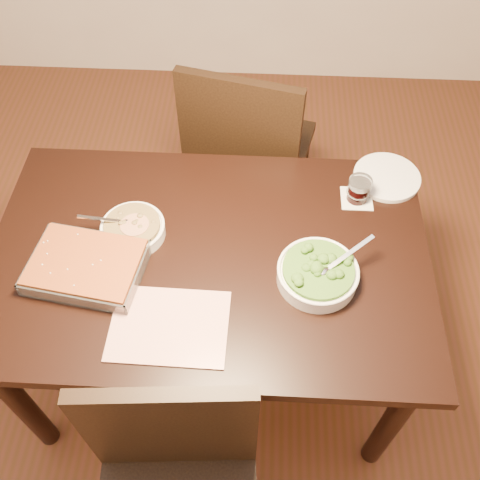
{
  "coord_description": "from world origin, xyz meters",
  "views": [
    {
      "loc": [
        0.15,
        -0.98,
        2.12
      ],
      "look_at": [
        0.1,
        0.02,
        0.8
      ],
      "focal_mm": 40.0,
      "sensor_mm": 36.0,
      "label": 1
    }
  ],
  "objects_px": {
    "chair_far": "(247,151)",
    "broccoli_bowl": "(318,273)",
    "table": "(210,271)",
    "wine_tumbler": "(359,189)",
    "baking_dish": "(87,266)",
    "stew_bowl": "(133,229)",
    "dinner_plate": "(387,177)"
  },
  "relations": [
    {
      "from": "stew_bowl",
      "to": "table",
      "type": "bearing_deg",
      "value": -15.14
    },
    {
      "from": "broccoli_bowl",
      "to": "table",
      "type": "bearing_deg",
      "value": 167.14
    },
    {
      "from": "broccoli_bowl",
      "to": "wine_tumbler",
      "type": "relative_size",
      "value": 2.92
    },
    {
      "from": "broccoli_bowl",
      "to": "stew_bowl",
      "type": "bearing_deg",
      "value": 166.17
    },
    {
      "from": "wine_tumbler",
      "to": "chair_far",
      "type": "relative_size",
      "value": 0.09
    },
    {
      "from": "stew_bowl",
      "to": "broccoli_bowl",
      "type": "distance_m",
      "value": 0.6
    },
    {
      "from": "stew_bowl",
      "to": "chair_far",
      "type": "distance_m",
      "value": 0.73
    },
    {
      "from": "table",
      "to": "wine_tumbler",
      "type": "height_order",
      "value": "wine_tumbler"
    },
    {
      "from": "stew_bowl",
      "to": "wine_tumbler",
      "type": "relative_size",
      "value": 2.61
    },
    {
      "from": "broccoli_bowl",
      "to": "wine_tumbler",
      "type": "xyz_separation_m",
      "value": [
        0.15,
        0.34,
        0.01
      ]
    },
    {
      "from": "table",
      "to": "stew_bowl",
      "type": "xyz_separation_m",
      "value": [
        -0.25,
        0.07,
        0.12
      ]
    },
    {
      "from": "baking_dish",
      "to": "chair_far",
      "type": "height_order",
      "value": "chair_far"
    },
    {
      "from": "stew_bowl",
      "to": "broccoli_bowl",
      "type": "bearing_deg",
      "value": -13.83
    },
    {
      "from": "wine_tumbler",
      "to": "dinner_plate",
      "type": "relative_size",
      "value": 0.38
    },
    {
      "from": "stew_bowl",
      "to": "broccoli_bowl",
      "type": "xyz_separation_m",
      "value": [
        0.59,
        -0.14,
        0.0
      ]
    },
    {
      "from": "table",
      "to": "chair_far",
      "type": "height_order",
      "value": "chair_far"
    },
    {
      "from": "broccoli_bowl",
      "to": "dinner_plate",
      "type": "height_order",
      "value": "broccoli_bowl"
    },
    {
      "from": "dinner_plate",
      "to": "chair_far",
      "type": "bearing_deg",
      "value": 147.75
    },
    {
      "from": "baking_dish",
      "to": "wine_tumbler",
      "type": "bearing_deg",
      "value": 30.95
    },
    {
      "from": "broccoli_bowl",
      "to": "chair_far",
      "type": "bearing_deg",
      "value": 107.83
    },
    {
      "from": "table",
      "to": "wine_tumbler",
      "type": "distance_m",
      "value": 0.57
    },
    {
      "from": "stew_bowl",
      "to": "chair_far",
      "type": "xyz_separation_m",
      "value": [
        0.34,
        0.61,
        -0.22
      ]
    },
    {
      "from": "table",
      "to": "baking_dish",
      "type": "bearing_deg",
      "value": -166.48
    },
    {
      "from": "table",
      "to": "broccoli_bowl",
      "type": "distance_m",
      "value": 0.37
    },
    {
      "from": "stew_bowl",
      "to": "dinner_plate",
      "type": "distance_m",
      "value": 0.9
    },
    {
      "from": "table",
      "to": "stew_bowl",
      "type": "distance_m",
      "value": 0.28
    },
    {
      "from": "wine_tumbler",
      "to": "table",
      "type": "bearing_deg",
      "value": -151.96
    },
    {
      "from": "stew_bowl",
      "to": "baking_dish",
      "type": "relative_size",
      "value": 0.62
    },
    {
      "from": "stew_bowl",
      "to": "wine_tumbler",
      "type": "height_order",
      "value": "wine_tumbler"
    },
    {
      "from": "broccoli_bowl",
      "to": "dinner_plate",
      "type": "bearing_deg",
      "value": 59.16
    },
    {
      "from": "baking_dish",
      "to": "wine_tumbler",
      "type": "relative_size",
      "value": 4.23
    },
    {
      "from": "chair_far",
      "to": "broccoli_bowl",
      "type": "bearing_deg",
      "value": 121.22
    }
  ]
}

